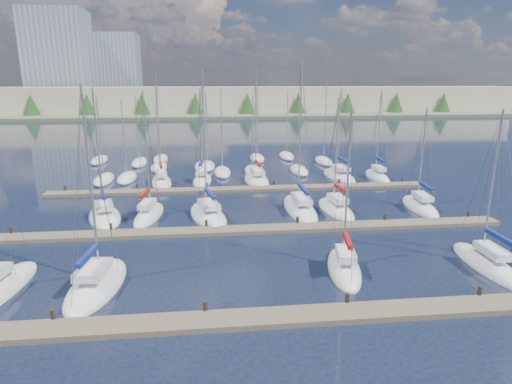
{
  "coord_description": "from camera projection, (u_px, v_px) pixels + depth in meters",
  "views": [
    {
      "loc": [
        -3.52,
        -18.28,
        12.57
      ],
      "look_at": [
        0.0,
        14.0,
        4.0
      ],
      "focal_mm": 30.0,
      "sensor_mm": 36.0,
      "label": 1
    }
  ],
  "objects": [
    {
      "name": "sailboat_r",
      "position": [
        377.0,
        176.0,
        56.39
      ],
      "size": [
        2.33,
        7.31,
        12.12
      ],
      "rotation": [
        0.0,
        0.0,
        -0.03
      ],
      "color": "white",
      "rests_on": "ground"
    },
    {
      "name": "shoreline",
      "position": [
        182.0,
        93.0,
        161.81
      ],
      "size": [
        400.0,
        60.0,
        38.0
      ],
      "color": "#666B51",
      "rests_on": "ground"
    },
    {
      "name": "sailboat_l",
      "position": [
        336.0,
        209.0,
        42.19
      ],
      "size": [
        3.04,
        7.72,
        11.65
      ],
      "rotation": [
        0.0,
        0.0,
        0.08
      ],
      "color": "white",
      "rests_on": "ground"
    },
    {
      "name": "sailboat_n",
      "position": [
        161.0,
        182.0,
        53.32
      ],
      "size": [
        3.5,
        8.22,
        14.37
      ],
      "rotation": [
        0.0,
        0.0,
        0.14
      ],
      "color": "white",
      "rests_on": "ground"
    },
    {
      "name": "distant_boats",
      "position": [
        205.0,
        166.0,
        62.68
      ],
      "size": [
        36.93,
        20.75,
        13.3
      ],
      "color": "#9EA0A5",
      "rests_on": "ground"
    },
    {
      "name": "sailboat_p",
      "position": [
        257.0,
        180.0,
        54.6
      ],
      "size": [
        3.2,
        8.81,
        14.66
      ],
      "rotation": [
        0.0,
        0.0,
        0.03
      ],
      "color": "white",
      "rests_on": "ground"
    },
    {
      "name": "sailboat_k",
      "position": [
        300.0,
        209.0,
        42.32
      ],
      "size": [
        2.73,
        10.06,
        15.01
      ],
      "rotation": [
        0.0,
        0.0,
        -0.0
      ],
      "color": "white",
      "rests_on": "ground"
    },
    {
      "name": "sailboat_c",
      "position": [
        97.0,
        285.0,
        26.65
      ],
      "size": [
        3.67,
        8.06,
        13.09
      ],
      "rotation": [
        0.0,
        0.0,
        -0.1
      ],
      "color": "white",
      "rests_on": "ground"
    },
    {
      "name": "sailboat_j",
      "position": [
        208.0,
        215.0,
        40.28
      ],
      "size": [
        4.74,
        8.86,
        14.08
      ],
      "rotation": [
        0.0,
        0.0,
        0.22
      ],
      "color": "white",
      "rests_on": "ground"
    },
    {
      "name": "dock_far",
      "position": [
        241.0,
        189.0,
        49.95
      ],
      "size": [
        44.0,
        1.93,
        1.1
      ],
      "color": "#6B5E4C",
      "rests_on": "ground"
    },
    {
      "name": "ground",
      "position": [
        229.0,
        150.0,
        78.82
      ],
      "size": [
        400.0,
        400.0,
        0.0
      ],
      "primitive_type": "plane",
      "color": "#1A2134",
      "rests_on": "ground"
    },
    {
      "name": "sailboat_f",
      "position": [
        487.0,
        264.0,
        29.54
      ],
      "size": [
        2.45,
        7.95,
        11.49
      ],
      "rotation": [
        0.0,
        0.0,
        -0.03
      ],
      "color": "white",
      "rests_on": "ground"
    },
    {
      "name": "sailboat_h",
      "position": [
        105.0,
        217.0,
        39.88
      ],
      "size": [
        4.78,
        7.91,
        12.59
      ],
      "rotation": [
        0.0,
        0.0,
        0.28
      ],
      "color": "white",
      "rests_on": "ground"
    },
    {
      "name": "sailboat_d",
      "position": [
        344.0,
        268.0,
        29.0
      ],
      "size": [
        3.35,
        7.16,
        11.58
      ],
      "rotation": [
        0.0,
        0.0,
        -0.18
      ],
      "color": "white",
      "rests_on": "ground"
    },
    {
      "name": "dock_near",
      "position": [
        280.0,
        317.0,
        23.04
      ],
      "size": [
        44.0,
        1.93,
        1.1
      ],
      "color": "#6B5E4C",
      "rests_on": "ground"
    },
    {
      "name": "sailboat_m",
      "position": [
        420.0,
        207.0,
        43.01
      ],
      "size": [
        2.99,
        7.72,
        10.77
      ],
      "rotation": [
        0.0,
        0.0,
        -0.09
      ],
      "color": "white",
      "rests_on": "ground"
    },
    {
      "name": "sailboat_o",
      "position": [
        202.0,
        180.0,
        54.13
      ],
      "size": [
        2.92,
        6.44,
        12.04
      ],
      "rotation": [
        0.0,
        0.0,
        -0.11
      ],
      "color": "white",
      "rests_on": "ground"
    },
    {
      "name": "sailboat_q",
      "position": [
        339.0,
        176.0,
        56.63
      ],
      "size": [
        3.69,
        8.78,
        12.38
      ],
      "rotation": [
        0.0,
        0.0,
        0.08
      ],
      "color": "white",
      "rests_on": "ground"
    },
    {
      "name": "sailboat_i",
      "position": [
        149.0,
        215.0,
        40.35
      ],
      "size": [
        3.07,
        7.65,
        12.39
      ],
      "rotation": [
        0.0,
        0.0,
        -0.13
      ],
      "color": "white",
      "rests_on": "ground"
    },
    {
      "name": "dock_mid",
      "position": [
        253.0,
        230.0,
        36.5
      ],
      "size": [
        44.0,
        1.93,
        1.1
      ],
      "color": "#6B5E4C",
      "rests_on": "ground"
    }
  ]
}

